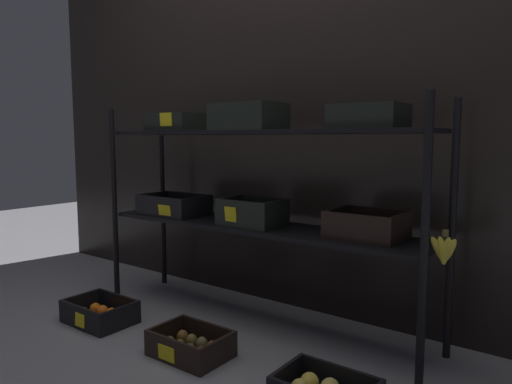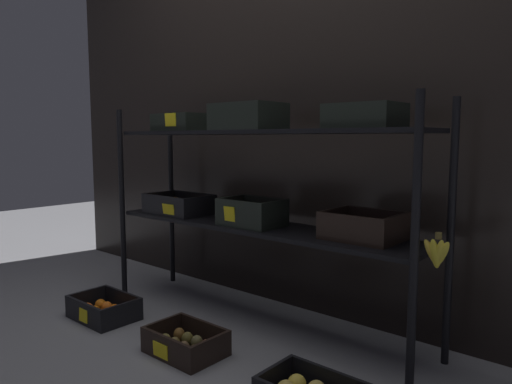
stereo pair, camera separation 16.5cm
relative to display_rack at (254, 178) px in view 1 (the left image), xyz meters
name	(u,v)px [view 1 (the left image)]	position (x,y,z in m)	size (l,w,h in m)	color
ground_plane	(256,323)	(0.01, 0.00, -0.76)	(10.00, 10.00, 0.00)	gray
storefront_wall	(297,106)	(0.01, 0.39, 0.38)	(4.21, 0.12, 2.28)	black
display_rack	(254,178)	(0.00, 0.00, 0.00)	(1.92, 0.41, 1.13)	black
crate_ground_tangerine	(100,314)	(-0.65, -0.48, -0.71)	(0.35, 0.26, 0.12)	black
crate_ground_kiwi	(191,346)	(0.00, -0.47, -0.71)	(0.34, 0.24, 0.12)	black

